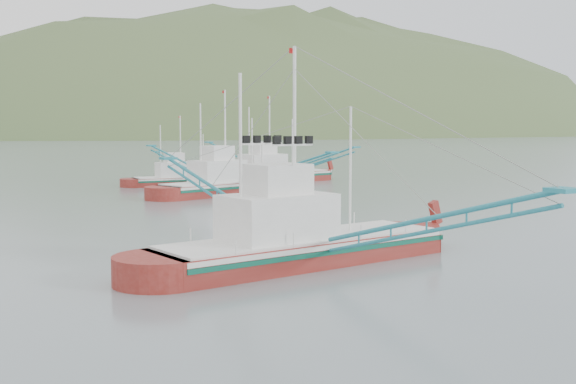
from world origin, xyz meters
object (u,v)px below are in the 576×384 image
main_boat (299,229)px  bg_boat_extra (272,167)px  bg_boat_far (183,175)px  bg_boat_right (228,174)px

main_boat → bg_boat_extra: size_ratio=1.04×
bg_boat_far → bg_boat_extra: size_ratio=0.77×
main_boat → bg_boat_far: size_ratio=1.35×
main_boat → bg_boat_extra: (23.55, 44.88, 0.06)m
bg_boat_right → bg_boat_extra: size_ratio=0.99×
bg_boat_far → bg_boat_extra: bearing=-5.0°
main_boat → bg_boat_extra: bearing=55.9°
main_boat → bg_boat_far: main_boat is taller
main_boat → bg_boat_extra: 50.68m
bg_boat_far → bg_boat_extra: (10.66, -1.82, 0.66)m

